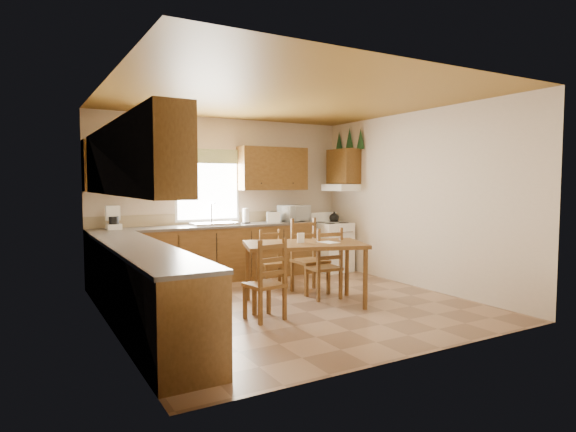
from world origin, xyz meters
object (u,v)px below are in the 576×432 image
stove (332,247)px  chair_far_right (310,256)px  dining_table (304,274)px  chair_far_left (273,259)px  microwave (294,213)px  chair_near_left (265,279)px  chair_near_right (324,263)px

stove → chair_far_right: size_ratio=0.81×
dining_table → chair_far_left: (0.13, 1.12, 0.02)m
microwave → chair_near_left: (-1.82, -2.42, -0.58)m
chair_near_right → chair_far_right: size_ratio=0.92×
microwave → dining_table: microwave is taller
chair_near_left → microwave: bearing=-134.7°
chair_near_right → dining_table: bearing=26.6°
stove → chair_near_right: 2.09m
dining_table → chair_near_right: bearing=41.6°
chair_far_right → microwave: bearing=66.0°
microwave → chair_far_right: 1.70m
dining_table → chair_far_right: size_ratio=1.43×
chair_far_left → chair_far_right: (0.32, -0.56, 0.10)m
stove → chair_far_right: (-1.27, -1.26, 0.10)m
microwave → chair_far_right: bearing=-125.4°
chair_far_left → chair_far_right: chair_far_right is taller
microwave → dining_table: (-1.06, -2.06, -0.65)m
dining_table → chair_near_left: chair_near_left is taller
chair_near_right → chair_far_left: (-0.30, 0.94, -0.06)m
chair_far_left → stove: bearing=33.7°
chair_far_right → stove: bearing=42.8°
dining_table → chair_far_right: bearing=70.1°
chair_near_right → chair_near_left: bearing=27.9°
microwave → chair_near_right: 2.07m
stove → dining_table: (-1.72, -1.82, -0.02)m
dining_table → chair_far_left: chair_far_left is taller
stove → dining_table: 2.51m
microwave → chair_near_right: microwave is taller
stove → chair_far_left: chair_far_left is taller
microwave → dining_table: size_ratio=0.31×
chair_far_left → chair_far_right: size_ratio=0.81×
chair_near_left → chair_far_left: bearing=-129.0°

